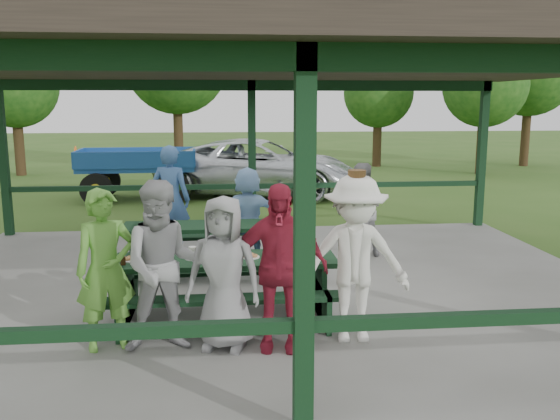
{
  "coord_description": "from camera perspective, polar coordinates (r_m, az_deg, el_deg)",
  "views": [
    {
      "loc": [
        -0.6,
        -8.08,
        2.69
      ],
      "look_at": [
        0.16,
        -0.3,
        1.26
      ],
      "focal_mm": 38.0,
      "sensor_mm": 36.0,
      "label": 1
    }
  ],
  "objects": [
    {
      "name": "ground",
      "position": [
        8.53,
        -1.3,
        -7.98
      ],
      "size": [
        90.0,
        90.0,
        0.0
      ],
      "primitive_type": "plane",
      "color": "#32571B",
      "rests_on": "ground"
    },
    {
      "name": "concrete_slab",
      "position": [
        8.52,
        -1.3,
        -7.66
      ],
      "size": [
        10.0,
        8.0,
        0.1
      ],
      "primitive_type": "cube",
      "color": "slate",
      "rests_on": "ground"
    },
    {
      "name": "pavilion_structure",
      "position": [
        8.11,
        -1.39,
        13.77
      ],
      "size": [
        10.6,
        8.6,
        3.24
      ],
      "color": "black",
      "rests_on": "concrete_slab"
    },
    {
      "name": "picnic_table_near",
      "position": [
        7.19,
        -5.36,
        -6.73
      ],
      "size": [
        2.68,
        1.39,
        0.75
      ],
      "color": "black",
      "rests_on": "concrete_slab"
    },
    {
      "name": "picnic_table_far",
      "position": [
        9.13,
        -6.24,
        -3.04
      ],
      "size": [
        2.78,
        1.39,
        0.75
      ],
      "color": "black",
      "rests_on": "concrete_slab"
    },
    {
      "name": "table_setting",
      "position": [
        7.15,
        -6.56,
        -4.32
      ],
      "size": [
        2.32,
        0.45,
        0.1
      ],
      "color": "white",
      "rests_on": "picnic_table_near"
    },
    {
      "name": "contestant_green",
      "position": [
        6.48,
        -16.42,
        -5.55
      ],
      "size": [
        0.73,
        0.59,
        1.72
      ],
      "primitive_type": "imported",
      "rotation": [
        0.0,
        0.0,
        0.33
      ],
      "color": "#60A73A",
      "rests_on": "concrete_slab"
    },
    {
      "name": "contestant_grey_left",
      "position": [
        6.29,
        -11.09,
        -5.35
      ],
      "size": [
        0.95,
        0.77,
        1.81
      ],
      "primitive_type": "imported",
      "rotation": [
        0.0,
        0.0,
        0.11
      ],
      "color": "#9C9C9F",
      "rests_on": "concrete_slab"
    },
    {
      "name": "contestant_grey_mid",
      "position": [
        6.28,
        -5.43,
        -6.05
      ],
      "size": [
        0.91,
        0.72,
        1.64
      ],
      "primitive_type": "imported",
      "rotation": [
        0.0,
        0.0,
        -0.28
      ],
      "color": "gray",
      "rests_on": "concrete_slab"
    },
    {
      "name": "contestant_red",
      "position": [
        6.21,
        -0.19,
        -5.52
      ],
      "size": [
        1.09,
        0.59,
        1.78
      ],
      "primitive_type": "imported",
      "rotation": [
        0.0,
        0.0,
        -0.15
      ],
      "color": "#A02037",
      "rests_on": "concrete_slab"
    },
    {
      "name": "contestant_white_fedora",
      "position": [
        6.46,
        7.22,
        -4.71
      ],
      "size": [
        1.24,
        0.79,
        1.88
      ],
      "rotation": [
        0.0,
        0.0,
        -0.1
      ],
      "color": "white",
      "rests_on": "concrete_slab"
    },
    {
      "name": "spectator_lblue",
      "position": [
        9.77,
        -3.12,
        -0.33
      ],
      "size": [
        1.47,
        0.57,
        1.55
      ],
      "primitive_type": "imported",
      "rotation": [
        0.0,
        0.0,
        3.06
      ],
      "color": "#9AC3EE",
      "rests_on": "concrete_slab"
    },
    {
      "name": "spectator_blue",
      "position": [
        10.36,
        -10.45,
        1.02
      ],
      "size": [
        0.78,
        0.63,
        1.87
      ],
      "primitive_type": "imported",
      "rotation": [
        0.0,
        0.0,
        2.83
      ],
      "color": "#3C639D",
      "rests_on": "concrete_slab"
    },
    {
      "name": "spectator_grey",
      "position": [
        10.03,
        7.64,
        -0.0
      ],
      "size": [
        0.91,
        0.8,
        1.59
      ],
      "primitive_type": "imported",
      "rotation": [
        0.0,
        0.0,
        3.43
      ],
      "color": "gray",
      "rests_on": "concrete_slab"
    },
    {
      "name": "pickup_truck",
      "position": [
        17.16,
        -2.01,
        4.13
      ],
      "size": [
        6.37,
        4.18,
        1.63
      ],
      "primitive_type": "imported",
      "rotation": [
        0.0,
        0.0,
        1.3
      ],
      "color": "silver",
      "rests_on": "ground"
    },
    {
      "name": "farm_trailer",
      "position": [
        16.88,
        -13.51,
        3.51
      ],
      "size": [
        4.31,
        2.01,
        1.5
      ],
      "rotation": [
        0.0,
        0.0,
        0.04
      ],
      "color": "navy",
      "rests_on": "ground"
    },
    {
      "name": "tree_far_left",
      "position": [
        23.77,
        -24.19,
        10.88
      ],
      "size": [
        3.09,
        3.09,
        4.82
      ],
      "color": "#372716",
      "rests_on": "ground"
    },
    {
      "name": "tree_left",
      "position": [
        23.32,
        -9.96,
        13.8
      ],
      "size": [
        3.9,
        3.9,
        6.1
      ],
      "color": "#372716",
      "rests_on": "ground"
    },
    {
      "name": "tree_mid",
      "position": [
        25.16,
        9.46,
        11.01
      ],
      "size": [
        2.86,
        2.86,
        4.47
      ],
      "color": "#372716",
      "rests_on": "ground"
    },
    {
      "name": "tree_right",
      "position": [
        23.46,
        19.13,
        11.25
      ],
      "size": [
        3.09,
        3.09,
        4.83
      ],
      "color": "#372716",
      "rests_on": "ground"
    },
    {
      "name": "tree_far_right",
      "position": [
        27.11,
        22.94,
        12.15
      ],
      "size": [
        3.68,
        3.68,
        5.75
      ],
      "color": "#372716",
      "rests_on": "ground"
    }
  ]
}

